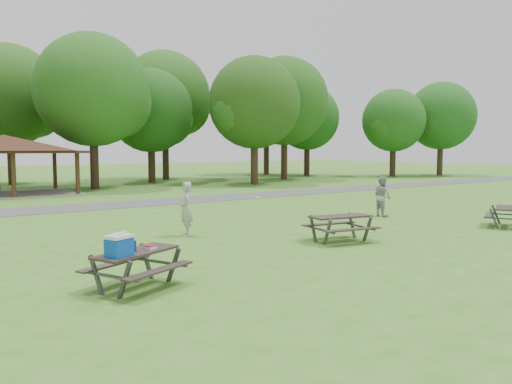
% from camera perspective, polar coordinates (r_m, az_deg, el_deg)
% --- Properties ---
extents(ground, '(160.00, 160.00, 0.00)m').
position_cam_1_polar(ground, '(14.76, 6.08, -6.33)').
color(ground, '#3C7220').
rests_on(ground, ground).
extents(asphalt_path, '(120.00, 3.20, 0.02)m').
position_cam_1_polar(asphalt_path, '(26.71, -14.56, -1.36)').
color(asphalt_path, '#464749').
rests_on(asphalt_path, ground).
extents(pavilion, '(8.60, 7.01, 3.76)m').
position_cam_1_polar(pavilion, '(35.17, -26.87, 4.74)').
color(pavilion, '#382514').
rests_on(pavilion, ground).
extents(tree_row_e, '(8.40, 8.00, 11.02)m').
position_cam_1_polar(tree_row_e, '(37.84, -18.06, 10.66)').
color(tree_row_e, black).
rests_on(tree_row_e, ground).
extents(tree_row_f, '(7.35, 7.00, 9.55)m').
position_cam_1_polar(tree_row_f, '(43.19, -11.84, 8.81)').
color(tree_row_f, black).
rests_on(tree_row_f, ground).
extents(tree_row_g, '(7.77, 7.40, 10.25)m').
position_cam_1_polar(tree_row_g, '(40.63, -0.11, 9.85)').
color(tree_row_g, '#332016').
rests_on(tree_row_g, ground).
extents(tree_row_h, '(8.61, 8.20, 11.37)m').
position_cam_1_polar(tree_row_h, '(47.12, 3.35, 10.02)').
color(tree_row_h, '#331F16').
rests_on(tree_row_h, ground).
extents(tree_row_i, '(7.14, 6.80, 9.52)m').
position_cam_1_polar(tree_row_i, '(53.58, 5.92, 8.20)').
color(tree_row_i, black).
rests_on(tree_row_i, ground).
extents(tree_row_j, '(6.72, 6.40, 8.96)m').
position_cam_1_polar(tree_row_j, '(53.49, 15.48, 7.68)').
color(tree_row_j, black).
rests_on(tree_row_j, ground).
extents(tree_deep_b, '(8.40, 8.00, 11.13)m').
position_cam_1_polar(tree_deep_b, '(44.60, -26.29, 9.63)').
color(tree_deep_b, black).
rests_on(tree_deep_b, ground).
extents(tree_deep_c, '(8.82, 8.40, 11.90)m').
position_cam_1_polar(tree_deep_c, '(47.76, -10.29, 10.39)').
color(tree_deep_c, black).
rests_on(tree_deep_c, ground).
extents(tree_deep_d, '(8.40, 8.00, 11.27)m').
position_cam_1_polar(tree_deep_d, '(55.85, 1.26, 9.24)').
color(tree_deep_d, '#302115').
rests_on(tree_deep_d, ground).
extents(tree_flank_right, '(7.56, 7.20, 9.97)m').
position_cam_1_polar(tree_flank_right, '(57.50, 20.44, 7.94)').
color(tree_flank_right, '#332016').
rests_on(tree_flank_right, ground).
extents(picnic_table_near, '(2.30, 2.10, 1.29)m').
position_cam_1_polar(picnic_table_near, '(10.52, -14.10, -6.96)').
color(picnic_table_near, black).
rests_on(picnic_table_near, ground).
extents(picnic_table_middle, '(2.18, 1.88, 0.84)m').
position_cam_1_polar(picnic_table_middle, '(15.78, 9.62, -3.37)').
color(picnic_table_middle, '#2B251F').
rests_on(picnic_table_middle, ground).
extents(picnic_table_far, '(2.17, 2.01, 0.76)m').
position_cam_1_polar(picnic_table_far, '(20.61, 26.69, -2.04)').
color(picnic_table_far, black).
rests_on(picnic_table_far, ground).
extents(frisbee_in_flight, '(0.25, 0.25, 0.02)m').
position_cam_1_polar(frisbee_in_flight, '(17.90, 0.26, -0.62)').
color(frisbee_in_flight, '#FDF628').
rests_on(frisbee_in_flight, ground).
extents(frisbee_thrower, '(0.62, 0.76, 1.80)m').
position_cam_1_polar(frisbee_thrower, '(16.60, -8.02, -1.94)').
color(frisbee_thrower, '#9F9FA1').
rests_on(frisbee_thrower, ground).
extents(frisbee_catcher, '(0.81, 0.95, 1.71)m').
position_cam_1_polar(frisbee_catcher, '(21.91, 14.22, -0.48)').
color(frisbee_catcher, '#9C9C9F').
rests_on(frisbee_catcher, ground).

